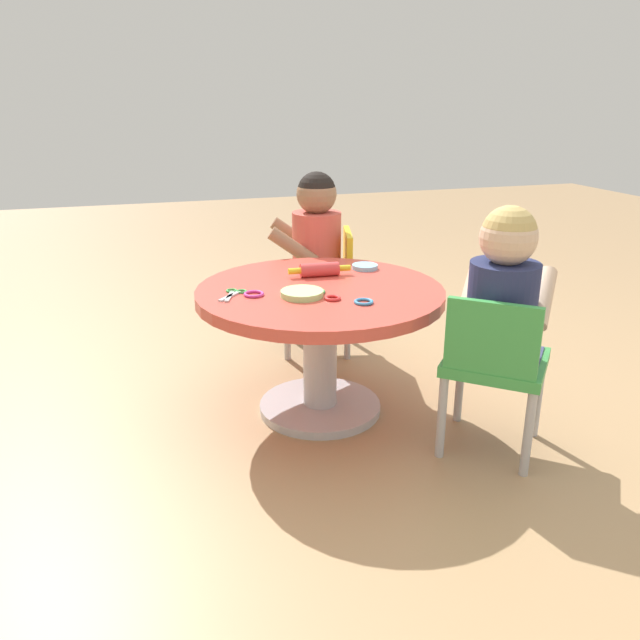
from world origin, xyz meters
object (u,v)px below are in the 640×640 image
seated_child_right (315,233)px  rolling_pin (320,270)px  craft_table (320,320)px  child_chair_right (325,283)px  craft_scissors (234,293)px  child_chair_left (494,364)px  seated_child_left (503,290)px

seated_child_right → rolling_pin: 0.46m
craft_table → child_chair_right: bearing=-19.2°
craft_table → rolling_pin: (0.14, -0.04, 0.14)m
craft_scissors → rolling_pin: bearing=-69.6°
child_chair_right → rolling_pin: 0.50m
child_chair_left → craft_scissors: child_chair_left is taller
child_chair_left → craft_scissors: size_ratio=3.81×
seated_child_right → rolling_pin: size_ratio=2.21×
craft_table → craft_scissors: 0.32m
child_chair_right → seated_child_left: bearing=-165.1°
seated_child_right → craft_scissors: (-0.57, 0.46, -0.06)m
child_chair_right → child_chair_left: bearing=-167.0°
child_chair_right → craft_table: bearing=160.8°
child_chair_left → seated_child_right: seated_child_right is taller
craft_scissors → seated_child_left: bearing=-118.7°
child_chair_left → child_chair_right: (1.00, 0.23, 0.00)m
craft_table → craft_scissors: size_ratio=6.05×
child_chair_left → rolling_pin: size_ratio=2.32×
craft_table → craft_scissors: (0.02, 0.30, 0.12)m
child_chair_left → seated_child_right: 1.07m
child_chair_left → child_chair_right: 1.03m
child_chair_left → craft_table: bearing=45.3°
rolling_pin → craft_scissors: rolling_pin is taller
rolling_pin → craft_scissors: size_ratio=1.64×
craft_scissors → child_chair_right: bearing=-41.6°
seated_child_right → craft_table: bearing=164.5°
child_chair_left → seated_child_left: bearing=-41.4°
seated_child_left → seated_child_right: (0.98, 0.30, 0.00)m
craft_table → seated_child_right: seated_child_right is taller
craft_table → seated_child_left: 0.63m
seated_child_left → rolling_pin: bearing=37.7°
craft_table → child_chair_left: child_chair_left is taller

